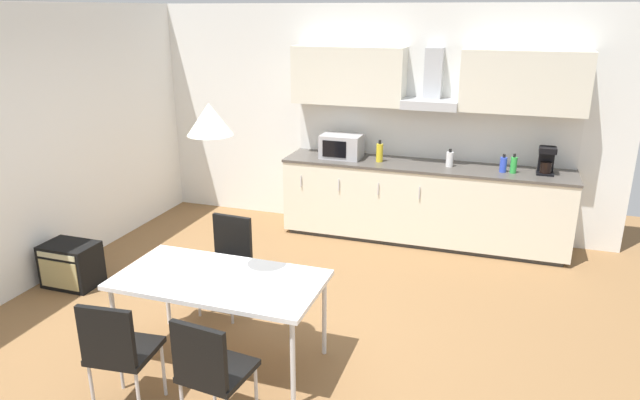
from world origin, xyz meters
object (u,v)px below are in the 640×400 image
object	(u,v)px
coffee_maker	(546,160)
bottle_yellow	(380,153)
chair_far_left	(228,254)
microwave	(342,146)
chair_near_right	(210,367)
dining_table	(220,283)
guitar_amp	(71,265)
bottle_white	(450,159)
chair_near_left	(117,347)
bottle_green	(514,165)
bottle_blue	(503,164)
pendant_lamp	(209,119)

from	to	relation	value
coffee_maker	bottle_yellow	xyz separation A→B (m)	(-1.83, -0.07, -0.04)
bottle_yellow	chair_far_left	bearing A→B (deg)	-112.42
microwave	chair_near_right	distance (m)	3.82
chair_far_left	bottle_yellow	bearing A→B (deg)	67.58
dining_table	guitar_amp	world-z (taller)	dining_table
bottle_white	chair_near_left	size ratio (longest dim) A/B	0.24
coffee_maker	bottle_green	world-z (taller)	coffee_maker
chair_far_left	microwave	bearing A→B (deg)	79.37
bottle_blue	chair_near_left	distance (m)	4.39
bottle_white	chair_far_left	xyz separation A→B (m)	(-1.69, -2.20, -0.49)
chair_near_left	chair_far_left	distance (m)	1.57
microwave	bottle_yellow	distance (m)	0.48
bottle_white	chair_near_left	bearing A→B (deg)	-114.18
chair_far_left	pendant_lamp	distance (m)	1.63
bottle_blue	chair_near_left	world-z (taller)	bottle_blue
chair_near_left	chair_far_left	bearing A→B (deg)	90.12
pendant_lamp	bottle_green	bearing A→B (deg)	55.19
chair_near_left	chair_near_right	world-z (taller)	same
bottle_green	chair_near_right	size ratio (longest dim) A/B	0.25
bottle_yellow	dining_table	xyz separation A→B (m)	(-0.54, -2.94, -0.37)
chair_far_left	guitar_amp	bearing A→B (deg)	-176.79
bottle_blue	bottle_green	distance (m)	0.11
dining_table	guitar_amp	distance (m)	2.21
microwave	pendant_lamp	distance (m)	3.11
bottle_yellow	microwave	bearing A→B (deg)	174.61
chair_near_right	guitar_amp	size ratio (longest dim) A/B	1.67
microwave	chair_near_left	world-z (taller)	microwave
chair_near_right	pendant_lamp	bearing A→B (deg)	113.57
coffee_maker	chair_far_left	distance (m)	3.56
chair_far_left	chair_near_right	bearing A→B (deg)	-66.33
bottle_white	bottle_yellow	distance (m)	0.81
dining_table	guitar_amp	size ratio (longest dim) A/B	3.00
bottle_green	microwave	bearing A→B (deg)	178.42
coffee_maker	bottle_green	distance (m)	0.35
chair_near_right	bottle_green	bearing A→B (deg)	65.46
dining_table	pendant_lamp	bearing A→B (deg)	180.00
coffee_maker	bottle_blue	bearing A→B (deg)	-169.87
bottle_white	chair_far_left	size ratio (longest dim) A/B	0.24
bottle_blue	chair_near_left	xyz separation A→B (m)	(-2.27, -3.72, -0.49)
bottle_blue	bottle_green	world-z (taller)	bottle_green
bottle_blue	chair_near_left	size ratio (longest dim) A/B	0.23
bottle_yellow	chair_near_left	distance (m)	3.87
guitar_amp	chair_far_left	bearing A→B (deg)	3.21
dining_table	bottle_white	bearing A→B (deg)	65.66
coffee_maker	chair_near_left	world-z (taller)	coffee_maker
bottle_blue	bottle_white	world-z (taller)	bottle_white
bottle_yellow	chair_near_right	world-z (taller)	bottle_yellow
microwave	bottle_yellow	bearing A→B (deg)	-5.39
chair_near_right	coffee_maker	bearing A→B (deg)	61.90
dining_table	chair_near_right	xyz separation A→B (m)	(0.34, -0.78, -0.14)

